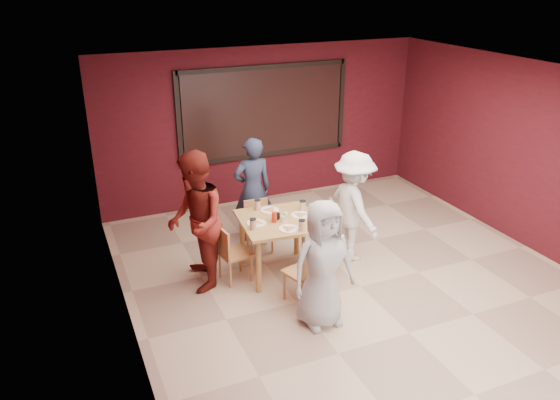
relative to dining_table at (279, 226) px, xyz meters
name	(u,v)px	position (x,y,z in m)	size (l,w,h in m)	color
floor	(360,287)	(0.86, -0.81, -0.72)	(7.00, 7.00, 0.00)	#CAAC8C
window_blinds	(265,112)	(0.86, 2.64, 0.93)	(3.00, 0.02, 1.50)	black
dining_table	(279,226)	(0.00, 0.00, 0.00)	(1.13, 1.13, 0.98)	tan
chair_front	(307,270)	(0.01, -0.86, -0.24)	(0.51, 0.51, 0.84)	tan
chair_back	(258,222)	(-0.01, 0.79, -0.28)	(0.40, 0.40, 0.78)	tan
chair_left	(230,251)	(-0.70, 0.04, -0.25)	(0.45, 0.45, 0.82)	tan
chair_right	(324,231)	(0.68, -0.05, -0.18)	(0.57, 0.57, 0.95)	tan
diner_front	(323,264)	(0.00, -1.31, 0.08)	(0.78, 0.51, 1.60)	#ACACAC
diner_back	(253,190)	(0.05, 1.15, 0.12)	(0.61, 0.40, 1.67)	#29324A
diner_left	(196,222)	(-1.13, 0.12, 0.23)	(0.92, 0.72, 1.89)	maroon
diner_right	(354,207)	(1.17, -0.02, 0.11)	(1.06, 0.61, 1.65)	white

